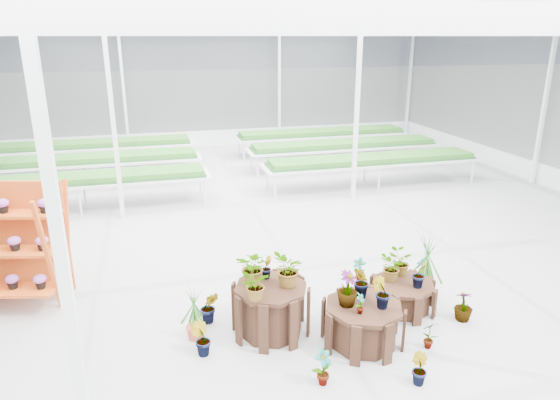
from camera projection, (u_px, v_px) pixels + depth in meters
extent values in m
plane|color=gray|center=(286.00, 276.00, 9.17)|extent=(24.00, 24.00, 0.00)
cylinder|color=#361E13|center=(271.00, 309.00, 7.33)|extent=(1.47, 1.47, 0.76)
cylinder|color=#361E13|center=(363.00, 324.00, 7.10)|extent=(1.36, 1.36, 0.60)
cylinder|color=#361E13|center=(402.00, 296.00, 8.01)|extent=(1.06, 1.06, 0.47)
imported|color=#2D6622|center=(254.00, 267.00, 7.20)|extent=(0.63, 0.62, 0.53)
imported|color=#2D6622|center=(288.00, 270.00, 7.12)|extent=(0.57, 0.60, 0.53)
imported|color=#2D6622|center=(266.00, 267.00, 7.41)|extent=(0.21, 0.23, 0.34)
imported|color=#2D6622|center=(254.00, 285.00, 6.78)|extent=(0.53, 0.52, 0.44)
imported|color=#2D6622|center=(348.00, 289.00, 6.92)|extent=(0.40, 0.40, 0.51)
imported|color=#2D6622|center=(381.00, 293.00, 6.87)|extent=(0.31, 0.29, 0.45)
imported|color=#2D6622|center=(362.00, 282.00, 7.11)|extent=(0.27, 0.31, 0.50)
imported|color=#2D6622|center=(360.00, 304.00, 6.74)|extent=(0.20, 0.19, 0.31)
imported|color=#2D6622|center=(392.00, 268.00, 7.93)|extent=(0.52, 0.52, 0.44)
imported|color=#2D6622|center=(420.00, 274.00, 7.74)|extent=(0.30, 0.27, 0.44)
imported|color=#2D6622|center=(400.00, 263.00, 8.14)|extent=(0.51, 0.49, 0.43)
imported|color=#2D6622|center=(201.00, 339.00, 6.84)|extent=(0.34, 0.32, 0.49)
imported|color=#2D6622|center=(210.00, 307.00, 7.61)|extent=(0.32, 0.27, 0.53)
imported|color=#2D6622|center=(323.00, 367.00, 6.24)|extent=(0.33, 0.29, 0.51)
imported|color=#2D6622|center=(419.00, 369.00, 6.28)|extent=(0.19, 0.24, 0.42)
imported|color=#2D6622|center=(429.00, 334.00, 7.00)|extent=(0.25, 0.18, 0.43)
imported|color=#2D6622|center=(464.00, 306.00, 7.68)|extent=(0.36, 0.36, 0.50)
imported|color=#2D6622|center=(421.00, 270.00, 8.88)|extent=(0.24, 0.30, 0.48)
imported|color=#2D6622|center=(359.00, 270.00, 8.88)|extent=(0.29, 0.28, 0.46)
imported|color=#2D6622|center=(251.00, 297.00, 7.84)|extent=(0.35, 0.30, 0.59)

